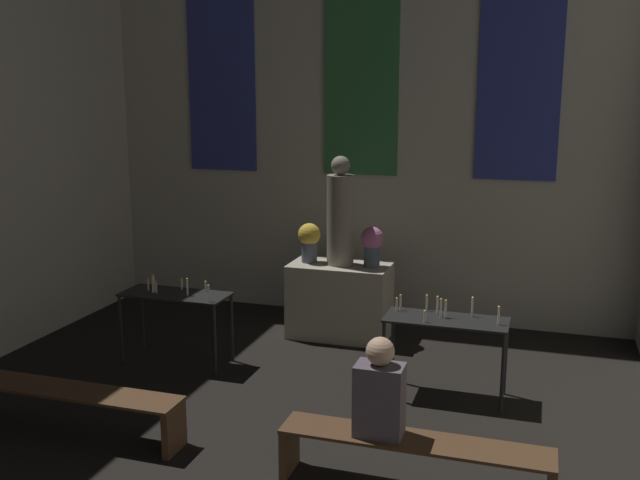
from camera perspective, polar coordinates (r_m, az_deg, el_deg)
wall_back at (r=9.31m, az=3.42°, el=12.02°), size 7.15×0.16×5.91m
altar at (r=8.71m, az=1.60°, el=-4.84°), size 1.20×0.67×0.90m
statue at (r=8.47m, az=1.64°, el=2.00°), size 0.32×0.32×1.31m
flower_vase_left at (r=8.65m, az=-0.86°, el=0.02°), size 0.27×0.27×0.48m
flower_vase_right at (r=8.44m, az=4.18°, el=-0.31°), size 0.27×0.27×0.48m
candle_rack_left at (r=7.96m, az=-11.49°, el=-4.92°), size 1.19×0.49×0.99m
candle_rack_right at (r=7.06m, az=10.01°, el=-7.01°), size 1.19×0.49×0.99m
pew_back_left at (r=6.68m, az=-19.19°, el=-12.08°), size 2.03×0.36×0.42m
pew_back_right at (r=5.56m, az=7.50°, el=-16.53°), size 2.03×0.36×0.42m
person_seated at (r=5.41m, az=4.78°, el=-12.01°), size 0.36×0.24×0.76m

